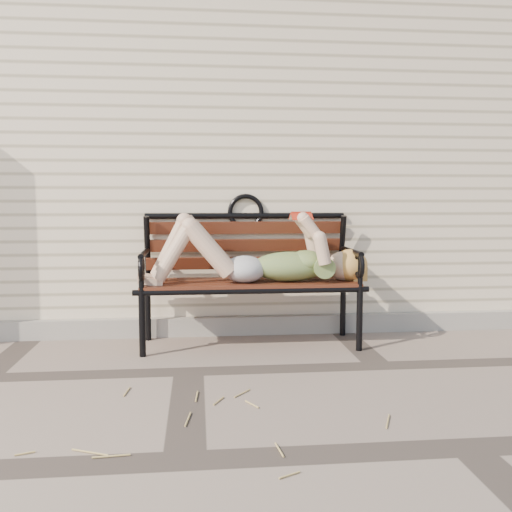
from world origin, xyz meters
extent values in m
plane|color=#75645A|center=(0.00, 0.00, 0.00)|extent=(80.00, 80.00, 0.00)
cube|color=beige|center=(0.00, 3.00, 1.50)|extent=(8.00, 4.00, 3.00)
cube|color=#4C3D36|center=(0.00, 3.00, 3.15)|extent=(8.30, 4.30, 0.30)
cube|color=gray|center=(0.00, 0.97, 0.07)|extent=(8.00, 0.10, 0.15)
cylinder|color=black|center=(-0.33, 0.39, 0.24)|extent=(0.05, 0.05, 0.47)
cylinder|color=black|center=(-0.33, 0.86, 0.24)|extent=(0.05, 0.05, 0.47)
cylinder|color=black|center=(1.23, 0.39, 0.24)|extent=(0.05, 0.05, 0.47)
cylinder|color=black|center=(1.23, 0.86, 0.24)|extent=(0.05, 0.05, 0.47)
cube|color=#502714|center=(0.45, 0.62, 0.47)|extent=(1.59, 0.51, 0.03)
cylinder|color=black|center=(0.45, 0.39, 0.45)|extent=(1.68, 0.04, 0.04)
cylinder|color=black|center=(0.45, 0.86, 0.45)|extent=(1.68, 0.04, 0.04)
torus|color=black|center=(0.45, 0.98, 1.00)|extent=(0.29, 0.04, 0.29)
ellipsoid|color=#0B464F|center=(0.74, 0.59, 0.60)|extent=(0.57, 0.32, 0.22)
ellipsoid|color=#0B464F|center=(0.87, 0.59, 0.63)|extent=(0.27, 0.31, 0.17)
ellipsoid|color=#A9A8AD|center=(0.41, 0.59, 0.58)|extent=(0.31, 0.36, 0.20)
sphere|color=#D1AF8C|center=(1.15, 0.59, 0.60)|extent=(0.23, 0.23, 0.23)
ellipsoid|color=tan|center=(1.21, 0.59, 0.60)|extent=(0.26, 0.27, 0.24)
cube|color=#9D2211|center=(0.83, 0.59, 1.00)|extent=(0.15, 0.02, 0.02)
cube|color=beige|center=(0.83, 0.55, 0.97)|extent=(0.15, 0.09, 0.05)
cube|color=beige|center=(0.83, 0.64, 0.97)|extent=(0.15, 0.09, 0.05)
cube|color=#9D2211|center=(0.83, 0.55, 0.97)|extent=(0.16, 0.10, 0.05)
cube|color=#9D2211|center=(0.83, 0.64, 0.97)|extent=(0.16, 0.10, 0.05)
cylinder|color=tan|center=(1.04, -0.67, 0.01)|extent=(0.09, 0.03, 0.01)
cylinder|color=tan|center=(-0.92, -0.61, 0.01)|extent=(0.17, 0.05, 0.01)
cylinder|color=tan|center=(-0.50, -1.51, 0.01)|extent=(0.14, 0.11, 0.01)
cylinder|color=tan|center=(0.11, -1.01, 0.01)|extent=(0.11, 0.11, 0.01)
cylinder|color=tan|center=(0.19, -0.93, 0.01)|extent=(0.13, 0.06, 0.01)
cylinder|color=tan|center=(-0.35, -1.16, 0.01)|extent=(0.08, 0.12, 0.01)
cylinder|color=tan|center=(-0.61, -0.84, 0.01)|extent=(0.06, 0.09, 0.01)
cylinder|color=tan|center=(0.43, -0.97, 0.01)|extent=(0.07, 0.13, 0.01)
cylinder|color=tan|center=(0.57, -1.52, 0.01)|extent=(0.07, 0.09, 0.01)
cylinder|color=tan|center=(0.10, -0.18, 0.01)|extent=(0.12, 0.13, 0.01)
cylinder|color=tan|center=(0.15, -1.14, 0.01)|extent=(0.14, 0.03, 0.01)
camera|label=1|loc=(0.06, -3.57, 1.10)|focal=40.00mm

